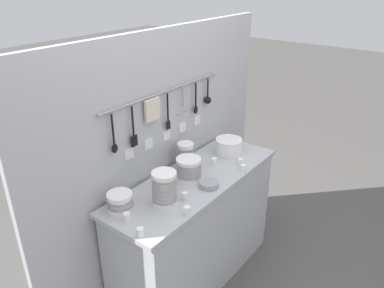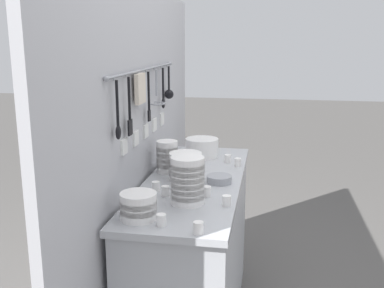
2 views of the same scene
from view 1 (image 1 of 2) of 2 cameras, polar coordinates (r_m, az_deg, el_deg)
ground_plane at (r=3.08m, az=0.50°, el=-19.44°), size 20.00×20.00×0.00m
counter at (r=2.78m, az=0.54°, el=-12.98°), size 1.40×0.49×0.88m
back_wall at (r=2.67m, az=-4.20°, el=-2.55°), size 2.20×0.11×1.84m
bowl_stack_tall_left at (r=2.23m, az=-4.23°, el=-6.70°), size 0.15×0.15×0.21m
bowl_stack_nested_right at (r=2.65m, az=-1.00°, el=-1.60°), size 0.11×0.11×0.17m
bowl_stack_back_corner at (r=2.50m, az=-0.53°, el=-3.73°), size 0.17×0.17×0.15m
bowl_stack_short_front at (r=2.24m, az=-10.90°, el=-8.61°), size 0.15×0.15×0.11m
plate_stack at (r=2.86m, az=5.62°, el=-0.30°), size 0.20×0.20×0.11m
steel_mixing_bowl at (r=2.43m, az=2.60°, el=-6.14°), size 0.13×0.13×0.04m
cup_by_caddy at (r=2.30m, az=-1.11°, el=-7.93°), size 0.04×0.04×0.05m
cup_edge_far at (r=2.46m, az=-5.30°, el=-5.70°), size 0.04×0.04×0.05m
cup_back_left at (r=2.63m, az=7.77°, el=-3.65°), size 0.04×0.04×0.05m
cup_centre at (r=3.02m, az=7.18°, el=0.39°), size 0.04×0.04×0.05m
cup_back_right at (r=2.71m, az=7.37°, el=-2.68°), size 0.04×0.04×0.05m
cup_edge_near at (r=2.04m, az=-7.87°, el=-13.14°), size 0.04×0.04×0.05m
cup_front_right at (r=2.18m, az=-0.75°, el=-10.05°), size 0.04×0.04×0.05m
cup_front_left at (r=2.39m, az=-5.11°, el=-6.69°), size 0.04×0.04×0.05m
cup_mid_row at (r=2.16m, az=-9.92°, el=-10.88°), size 0.04×0.04×0.05m
cup_beside_plates at (r=2.70m, az=3.40°, el=-2.65°), size 0.04×0.04×0.05m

